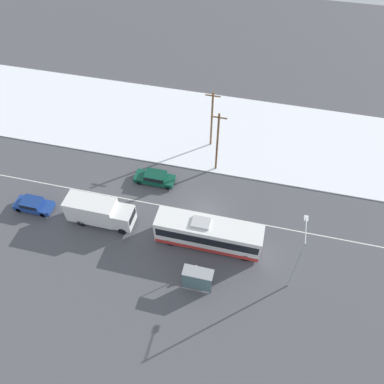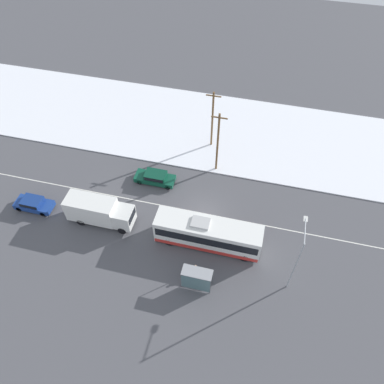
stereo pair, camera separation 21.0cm
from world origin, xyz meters
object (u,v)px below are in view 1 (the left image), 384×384
streetlamp (299,254)px  utility_pole_snowlot (212,119)px  parked_car_near_truck (33,204)px  sedan_car (155,177)px  utility_pole_roadside (217,142)px  bus_shelter (197,279)px  city_bus (208,234)px  pedestrian_at_stop (196,269)px  box_truck (99,211)px

streetlamp → utility_pole_snowlot: utility_pole_snowlot is taller
parked_car_near_truck → sedan_car: bearing=30.5°
utility_pole_snowlot → utility_pole_roadside: bearing=-70.3°
utility_pole_roadside → streetlamp: bearing=-53.4°
bus_shelter → utility_pole_snowlot: utility_pole_snowlot is taller
city_bus → parked_car_near_truck: (-19.72, -0.10, -0.91)m
sedan_car → parked_car_near_truck: 13.81m
sedan_car → city_bus: bearing=138.6°
city_bus → utility_pole_snowlot: utility_pole_snowlot is taller
city_bus → utility_pole_roadside: 11.08m
streetlamp → utility_pole_roadside: (-9.68, 13.05, -0.41)m
pedestrian_at_stop → streetlamp: 9.69m
bus_shelter → parked_car_near_truck: bearing=165.8°
sedan_car → pedestrian_at_stop: size_ratio=3.01×
box_truck → sedan_car: bearing=59.6°
streetlamp → utility_pole_roadside: bearing=126.6°
city_bus → sedan_car: (-7.82, 6.90, -0.89)m
box_truck → utility_pole_snowlot: utility_pole_snowlot is taller
utility_pole_roadside → utility_pole_snowlot: bearing=109.7°
sedan_car → utility_pole_roadside: 8.36m
pedestrian_at_stop → bus_shelter: bus_shelter is taller
sedan_car → utility_pole_snowlot: utility_pole_snowlot is taller
streetlamp → utility_pole_snowlot: bearing=123.0°
parked_car_near_truck → utility_pole_snowlot: bearing=41.3°
pedestrian_at_stop → bus_shelter: size_ratio=0.55×
bus_shelter → utility_pole_roadside: 16.06m
city_bus → streetlamp: 9.27m
parked_car_near_truck → pedestrian_at_stop: size_ratio=2.67×
pedestrian_at_stop → box_truck: bearing=161.5°
pedestrian_at_stop → streetlamp: (8.80, 1.41, 3.82)m
pedestrian_at_stop → utility_pole_snowlot: size_ratio=0.20×
utility_pole_roadside → sedan_car: bearing=-150.1°
box_truck → utility_pole_snowlot: size_ratio=0.89×
utility_pole_roadside → pedestrian_at_stop: bearing=-86.5°
parked_car_near_truck → streetlamp: bearing=-4.6°
city_bus → parked_car_near_truck: city_bus is taller
box_truck → sedan_car: (4.03, 6.85, -0.95)m
parked_car_near_truck → box_truck: bearing=1.1°
city_bus → utility_pole_snowlot: bearing=100.5°
pedestrian_at_stop → utility_pole_roadside: bearing=93.5°
parked_car_near_truck → pedestrian_at_stop: (19.33, -3.69, 0.20)m
sedan_car → utility_pole_snowlot: size_ratio=0.59×
box_truck → streetlamp: bearing=-6.8°
sedan_car → bus_shelter: size_ratio=1.67×
sedan_car → utility_pole_roadside: bearing=-150.1°
box_truck → bus_shelter: box_truck is taller
parked_car_near_truck → streetlamp: size_ratio=0.56×
pedestrian_at_stop → bus_shelter: bearing=-73.0°
box_truck → pedestrian_at_stop: 12.10m
bus_shelter → city_bus: bearing=90.1°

